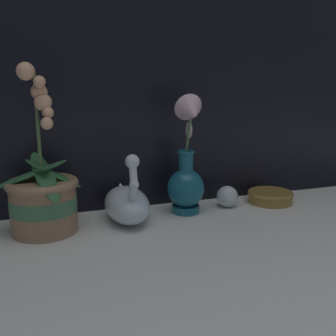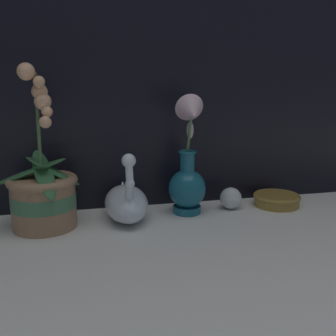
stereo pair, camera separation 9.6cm
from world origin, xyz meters
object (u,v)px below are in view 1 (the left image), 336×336
Objects in this scene: orchid_potted_plant at (43,196)px; swan_figurine at (127,202)px; blue_vase at (187,174)px; glass_sphere at (227,196)px; amber_dish at (270,196)px.

orchid_potted_plant is 1.93× the size of swan_figurine.
blue_vase is 5.24× the size of glass_sphere.
orchid_potted_plant is at bearing -177.13° from blue_vase.
orchid_potted_plant reaches higher than blue_vase.
glass_sphere is (0.30, 0.02, -0.02)m from swan_figurine.
glass_sphere is at bearing 5.60° from blue_vase.
orchid_potted_plant is 6.41× the size of glass_sphere.
glass_sphere is at bearing 3.58° from orchid_potted_plant.
swan_figurine is 3.33× the size of glass_sphere.
amber_dish is at bearing 2.63° from orchid_potted_plant.
orchid_potted_plant reaches higher than amber_dish.
swan_figurine is 0.64× the size of blue_vase.
orchid_potted_plant is 0.37m from blue_vase.
glass_sphere is at bearing 4.05° from swan_figurine.
amber_dish is (0.64, 0.03, -0.07)m from orchid_potted_plant.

